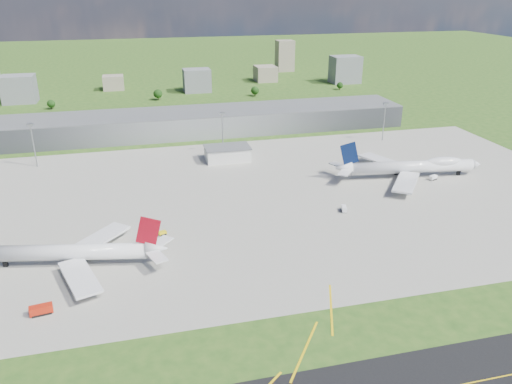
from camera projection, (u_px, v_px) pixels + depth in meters
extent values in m
plane|color=#284F18|center=(200.00, 138.00, 344.20)|extent=(1400.00, 1400.00, 0.00)
cube|color=gray|center=(250.00, 198.00, 247.92)|extent=(360.00, 190.00, 0.08)
cube|color=gray|center=(196.00, 122.00, 354.73)|extent=(300.00, 42.00, 15.00)
cube|color=silver|center=(227.00, 154.00, 300.10)|extent=(26.00, 16.00, 8.00)
cylinder|color=gray|center=(34.00, 146.00, 285.94)|extent=(0.70, 0.70, 25.00)
cube|color=gray|center=(30.00, 124.00, 280.98)|extent=(3.50, 2.00, 1.20)
cylinder|color=gray|center=(223.00, 133.00, 310.24)|extent=(0.70, 0.70, 25.00)
cube|color=gray|center=(222.00, 113.00, 305.29)|extent=(3.50, 2.00, 1.20)
cylinder|color=gray|center=(384.00, 123.00, 334.55)|extent=(0.70, 0.70, 25.00)
cube|color=gray|center=(386.00, 104.00, 329.60)|extent=(3.50, 2.00, 1.20)
cylinder|color=silver|center=(67.00, 252.00, 187.08)|extent=(59.15, 17.73, 6.12)
cone|color=silver|center=(157.00, 248.00, 188.07)|extent=(9.21, 7.61, 6.12)
cube|color=maroon|center=(62.00, 257.00, 187.74)|extent=(48.01, 12.08, 1.32)
cube|color=silver|center=(80.00, 277.00, 174.74)|extent=(17.13, 28.04, 0.92)
cube|color=silver|center=(100.00, 238.00, 201.52)|extent=(24.42, 25.93, 0.92)
cube|color=#9D0818|center=(148.00, 231.00, 185.13)|extent=(10.05, 2.52, 12.32)
cylinder|color=#38383D|center=(77.00, 276.00, 178.92)|extent=(6.14, 4.31, 3.26)
cylinder|color=#38383D|center=(92.00, 247.00, 198.64)|extent=(6.14, 4.31, 3.26)
cube|color=black|center=(81.00, 268.00, 184.77)|extent=(1.84, 1.52, 2.55)
cube|color=black|center=(88.00, 256.00, 193.22)|extent=(1.84, 1.52, 2.55)
cube|color=black|center=(6.00, 264.00, 187.85)|extent=(1.84, 1.52, 2.55)
cylinder|color=silver|center=(412.00, 167.00, 272.69)|extent=(68.64, 15.42, 6.83)
cone|color=silver|center=(476.00, 164.00, 276.60)|extent=(6.33, 7.47, 6.83)
cone|color=silver|center=(343.00, 168.00, 268.27)|extent=(9.61, 7.89, 6.83)
cube|color=navy|center=(415.00, 170.00, 273.75)|extent=(55.93, 9.87, 1.43)
ellipsoid|color=silver|center=(443.00, 162.00, 273.78)|extent=(22.55, 9.54, 6.15)
cube|color=silver|center=(383.00, 161.00, 287.74)|extent=(21.03, 32.19, 0.99)
cube|color=silver|center=(406.00, 182.00, 257.09)|extent=(26.51, 30.47, 0.99)
cube|color=#08153B|center=(350.00, 154.00, 265.45)|extent=(10.96, 1.94, 13.32)
cylinder|color=#38383D|center=(394.00, 168.00, 282.75)|extent=(6.46, 4.26, 3.53)
cylinder|color=#38383D|center=(377.00, 162.00, 292.17)|extent=(6.46, 4.26, 3.53)
cylinder|color=#38383D|center=(408.00, 181.00, 264.58)|extent=(6.46, 4.26, 3.53)
cylinder|color=#38383D|center=(405.00, 189.00, 253.81)|extent=(6.46, 4.26, 3.53)
cube|color=black|center=(396.00, 172.00, 278.35)|extent=(1.92, 1.53, 2.76)
cube|color=black|center=(403.00, 179.00, 269.26)|extent=(1.92, 1.53, 2.76)
cube|color=black|center=(458.00, 173.00, 277.42)|extent=(1.92, 1.53, 2.76)
cube|color=#B51F0C|center=(41.00, 309.00, 160.52)|extent=(7.47, 3.75, 2.86)
cube|color=black|center=(42.00, 313.00, 161.07)|extent=(6.43, 3.72, 0.70)
cube|color=yellow|center=(162.00, 233.00, 211.44)|extent=(3.80, 3.00, 1.33)
cube|color=black|center=(162.00, 234.00, 211.70)|extent=(3.37, 2.90, 0.70)
cube|color=white|center=(344.00, 208.00, 233.26)|extent=(3.37, 5.30, 2.16)
cube|color=black|center=(344.00, 211.00, 233.68)|extent=(3.28, 4.62, 0.70)
cube|color=white|center=(433.00, 177.00, 270.73)|extent=(5.12, 3.75, 2.07)
cube|color=black|center=(433.00, 179.00, 271.13)|extent=(4.51, 3.59, 0.70)
cube|color=slate|center=(19.00, 89.00, 442.92)|extent=(28.00, 22.00, 24.00)
cube|color=gray|center=(113.00, 83.00, 498.34)|extent=(20.00, 18.00, 14.00)
cube|color=slate|center=(197.00, 80.00, 487.61)|extent=(26.00, 20.00, 22.00)
cube|color=gray|center=(265.00, 74.00, 542.26)|extent=(22.00, 24.00, 16.00)
cube|color=slate|center=(345.00, 69.00, 530.76)|extent=(30.00, 22.00, 28.00)
cube|color=gray|center=(285.00, 56.00, 600.94)|extent=(20.00, 18.00, 36.00)
cylinder|color=#382314|center=(52.00, 108.00, 422.27)|extent=(0.70, 0.70, 3.00)
sphere|color=black|center=(51.00, 104.00, 420.97)|extent=(6.75, 6.75, 6.75)
cylinder|color=#382314|center=(158.00, 98.00, 455.47)|extent=(0.70, 0.70, 3.60)
sphere|color=black|center=(158.00, 94.00, 453.91)|extent=(8.10, 8.10, 8.10)
cylinder|color=#382314|center=(255.00, 95.00, 470.92)|extent=(0.70, 0.70, 3.40)
sphere|color=black|center=(255.00, 90.00, 469.44)|extent=(7.65, 7.65, 7.65)
cylinder|color=#382314|center=(340.00, 88.00, 499.88)|extent=(0.70, 0.70, 2.80)
sphere|color=black|center=(340.00, 85.00, 498.66)|extent=(6.30, 6.30, 6.30)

